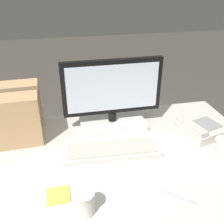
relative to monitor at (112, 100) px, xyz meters
The scene contains 8 objects.
office_desk 0.65m from the monitor, 131.75° to the right, with size 1.80×0.90×0.76m.
monitor is the anchor object (origin of this frame).
keyboard 0.28m from the monitor, 102.97° to the right, with size 0.46×0.17×0.03m.
desk_phone 0.48m from the monitor, 22.74° to the right, with size 0.24×0.23×0.08m.
paper_cup_left 0.60m from the monitor, 111.34° to the right, with size 0.07×0.07×0.09m.
paper_cup_right 0.58m from the monitor, 43.05° to the right, with size 0.08×0.08×0.10m.
spoon 0.61m from the monitor, 75.50° to the right, with size 0.11×0.11×0.00m.
sticky_note_pad 0.57m from the monitor, 123.92° to the right, with size 0.09×0.09×0.01m.
Camera 1 is at (-0.01, -0.93, 1.51)m, focal length 42.00 mm.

